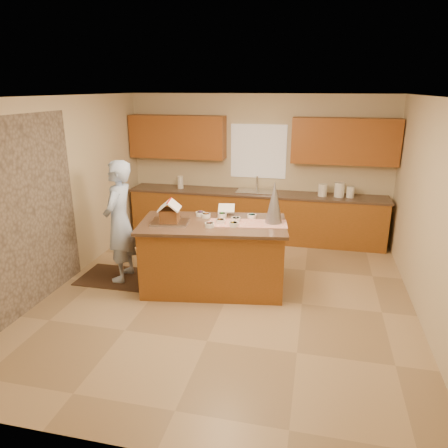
{
  "coord_description": "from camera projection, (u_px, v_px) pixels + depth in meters",
  "views": [
    {
      "loc": [
        1.12,
        -5.21,
        2.81
      ],
      "look_at": [
        -0.1,
        0.2,
        1.0
      ],
      "focal_mm": 33.73,
      "sensor_mm": 36.0,
      "label": 1
    }
  ],
  "objects": [
    {
      "name": "canister_b",
      "position": [
        339.0,
        190.0,
        7.56
      ],
      "size": [
        0.18,
        0.18,
        0.26
      ],
      "primitive_type": "cylinder",
      "color": "white",
      "rests_on": "back_counter_top"
    },
    {
      "name": "wall_front",
      "position": [
        146.0,
        304.0,
        2.97
      ],
      "size": [
        5.5,
        5.5,
        0.0
      ],
      "primitive_type": "plane",
      "color": "beige",
      "rests_on": "floor"
    },
    {
      "name": "upper_cabinet_right",
      "position": [
        345.0,
        141.0,
        7.41
      ],
      "size": [
        1.85,
        0.35,
        0.8
      ],
      "primitive_type": "cube",
      "color": "#975420",
      "rests_on": "wall_back"
    },
    {
      "name": "candy_bowls",
      "position": [
        222.0,
        219.0,
        5.97
      ],
      "size": [
        0.89,
        0.65,
        0.06
      ],
      "color": "#723194",
      "rests_on": "island_top"
    },
    {
      "name": "ceiling",
      "position": [
        228.0,
        97.0,
        5.1
      ],
      "size": [
        5.5,
        5.5,
        0.0
      ],
      "primitive_type": "plane",
      "color": "silver",
      "rests_on": "floor"
    },
    {
      "name": "upper_cabinet_left",
      "position": [
        178.0,
        137.0,
        8.06
      ],
      "size": [
        1.85,
        0.35,
        0.8
      ],
      "primitive_type": "cube",
      "color": "#975420",
      "rests_on": "wall_back"
    },
    {
      "name": "gingerbread_house",
      "position": [
        170.0,
        213.0,
        5.83
      ],
      "size": [
        0.34,
        0.35,
        0.31
      ],
      "color": "brown",
      "rests_on": "baking_tray"
    },
    {
      "name": "back_counter_top",
      "position": [
        255.0,
        193.0,
        7.93
      ],
      "size": [
        4.85,
        0.63,
        0.04
      ],
      "primitive_type": "cube",
      "color": "brown",
      "rests_on": "back_counter_base"
    },
    {
      "name": "canister_a",
      "position": [
        323.0,
        190.0,
        7.63
      ],
      "size": [
        0.16,
        0.16,
        0.22
      ],
      "primitive_type": "cylinder",
      "color": "white",
      "rests_on": "back_counter_top"
    },
    {
      "name": "window_curtain",
      "position": [
        258.0,
        151.0,
        7.95
      ],
      "size": [
        1.05,
        0.03,
        1.0
      ],
      "primitive_type": "cube",
      "color": "white",
      "rests_on": "wall_back"
    },
    {
      "name": "baking_tray",
      "position": [
        170.0,
        222.0,
        5.87
      ],
      "size": [
        0.55,
        0.44,
        0.03
      ],
      "primitive_type": "cube",
      "rotation": [
        0.0,
        0.0,
        0.15
      ],
      "color": "silver",
      "rests_on": "island_top"
    },
    {
      "name": "tinsel_tree",
      "position": [
        274.0,
        202.0,
        5.79
      ],
      "size": [
        0.27,
        0.27,
        0.6
      ],
      "primitive_type": "cone",
      "rotation": [
        0.0,
        0.0,
        0.15
      ],
      "color": "#B6B8C3",
      "rests_on": "island_top"
    },
    {
      "name": "canister_c",
      "position": [
        350.0,
        192.0,
        7.53
      ],
      "size": [
        0.14,
        0.14,
        0.2
      ],
      "primitive_type": "cylinder",
      "color": "white",
      "rests_on": "back_counter_top"
    },
    {
      "name": "island_base",
      "position": [
        213.0,
        257.0,
        6.05
      ],
      "size": [
        2.08,
        1.26,
        0.96
      ],
      "primitive_type": "cube",
      "rotation": [
        0.0,
        0.0,
        0.15
      ],
      "color": "brown",
      "rests_on": "floor"
    },
    {
      "name": "sink",
      "position": [
        255.0,
        194.0,
        7.93
      ],
      "size": [
        0.7,
        0.45,
        0.12
      ],
      "primitive_type": "cube",
      "color": "silver",
      "rests_on": "back_counter_top"
    },
    {
      "name": "wall_right",
      "position": [
        433.0,
        216.0,
        4.99
      ],
      "size": [
        5.5,
        5.5,
        0.0
      ],
      "primitive_type": "plane",
      "color": "beige",
      "rests_on": "floor"
    },
    {
      "name": "wall_back",
      "position": [
        258.0,
        167.0,
        8.07
      ],
      "size": [
        5.5,
        5.5,
        0.0
      ],
      "primitive_type": "plane",
      "color": "beige",
      "rests_on": "floor"
    },
    {
      "name": "boy",
      "position": [
        119.0,
        221.0,
        6.21
      ],
      "size": [
        0.47,
        0.68,
        1.82
      ],
      "primitive_type": "imported",
      "rotation": [
        0.0,
        0.0,
        -1.52
      ],
      "color": "#B0CBF9",
      "rests_on": "rug"
    },
    {
      "name": "paper_towel",
      "position": [
        180.0,
        182.0,
        8.2
      ],
      "size": [
        0.11,
        0.11,
        0.24
      ],
      "primitive_type": "cylinder",
      "color": "white",
      "rests_on": "back_counter_top"
    },
    {
      "name": "floor",
      "position": [
        228.0,
        296.0,
        5.94
      ],
      "size": [
        5.5,
        5.5,
        0.0
      ],
      "primitive_type": "plane",
      "color": "tan",
      "rests_on": "ground"
    },
    {
      "name": "stone_accent",
      "position": [
        24.0,
        216.0,
        5.33
      ],
      "size": [
        0.0,
        2.5,
        2.5
      ],
      "primitive_type": "plane",
      "rotation": [
        1.57,
        0.0,
        1.57
      ],
      "color": "gray",
      "rests_on": "wall_left"
    },
    {
      "name": "cookbook",
      "position": [
        226.0,
        208.0,
        6.24
      ],
      "size": [
        0.26,
        0.22,
        0.1
      ],
      "primitive_type": "cube",
      "rotation": [
        -1.13,
        0.0,
        0.15
      ],
      "color": "white",
      "rests_on": "island_top"
    },
    {
      "name": "island_top",
      "position": [
        213.0,
        224.0,
        5.9
      ],
      "size": [
        2.18,
        1.36,
        0.04
      ],
      "primitive_type": "cube",
      "rotation": [
        0.0,
        0.0,
        0.15
      ],
      "color": "brown",
      "rests_on": "island_base"
    },
    {
      "name": "rug",
      "position": [
        121.0,
        277.0,
        6.5
      ],
      "size": [
        1.23,
        0.8,
        0.01
      ],
      "primitive_type": "cube",
      "color": "black",
      "rests_on": "floor"
    },
    {
      "name": "wall_left",
      "position": [
        58.0,
        194.0,
        6.04
      ],
      "size": [
        5.5,
        5.5,
        0.0
      ],
      "primitive_type": "plane",
      "color": "beige",
      "rests_on": "floor"
    },
    {
      "name": "table_runner",
      "position": [
        248.0,
        223.0,
        5.86
      ],
      "size": [
        1.13,
        0.55,
        0.01
      ],
      "primitive_type": "cube",
      "rotation": [
        0.0,
        0.0,
        0.15
      ],
      "color": "#A01C0B",
      "rests_on": "island_top"
    },
    {
      "name": "faucet",
      "position": [
        257.0,
        183.0,
        8.05
      ],
      "size": [
        0.03,
        0.03,
        0.28
      ],
      "primitive_type": "cylinder",
      "color": "silver",
      "rests_on": "back_counter_top"
    },
    {
      "name": "back_counter_base",
      "position": [
        255.0,
        217.0,
        8.07
      ],
      "size": [
        4.8,
        0.6,
        0.88
      ],
      "primitive_type": "cube",
      "color": "brown",
      "rests_on": "floor"
    }
  ]
}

